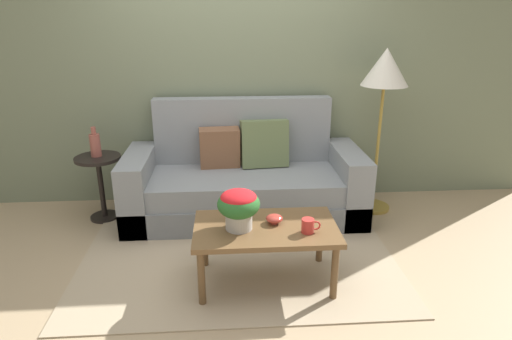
# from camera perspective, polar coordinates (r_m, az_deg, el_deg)

# --- Properties ---
(ground_plane) EXTENTS (14.00, 14.00, 0.00)m
(ground_plane) POSITION_cam_1_polar(r_m,az_deg,el_deg) (3.52, -2.30, -11.82)
(ground_plane) COLOR tan
(wall_back) EXTENTS (6.40, 0.12, 2.64)m
(wall_back) POSITION_cam_1_polar(r_m,az_deg,el_deg) (4.39, -3.12, 12.91)
(wall_back) COLOR slate
(wall_back) RESTS_ON ground
(area_rug) EXTENTS (2.46, 1.79, 0.01)m
(area_rug) POSITION_cam_1_polar(r_m,az_deg,el_deg) (3.61, -2.36, -10.85)
(area_rug) COLOR tan
(area_rug) RESTS_ON ground
(couch) EXTENTS (2.19, 0.89, 1.08)m
(couch) POSITION_cam_1_polar(r_m,az_deg,el_deg) (4.17, -1.52, -1.55)
(couch) COLOR slate
(couch) RESTS_ON ground
(coffee_table) EXTENTS (1.00, 0.59, 0.45)m
(coffee_table) POSITION_cam_1_polar(r_m,az_deg,el_deg) (3.09, 1.26, -8.21)
(coffee_table) COLOR brown
(coffee_table) RESTS_ON ground
(side_table) EXTENTS (0.41, 0.41, 0.62)m
(side_table) POSITION_cam_1_polar(r_m,az_deg,el_deg) (4.29, -19.67, -0.78)
(side_table) COLOR black
(side_table) RESTS_ON ground
(floor_lamp) EXTENTS (0.43, 0.43, 1.56)m
(floor_lamp) POSITION_cam_1_polar(r_m,az_deg,el_deg) (4.20, 16.42, 11.63)
(floor_lamp) COLOR olive
(floor_lamp) RESTS_ON ground
(potted_plant) EXTENTS (0.29, 0.29, 0.28)m
(potted_plant) POSITION_cam_1_polar(r_m,az_deg,el_deg) (2.97, -2.24, -4.60)
(potted_plant) COLOR #B7B2A8
(potted_plant) RESTS_ON coffee_table
(coffee_mug) EXTENTS (0.13, 0.09, 0.10)m
(coffee_mug) POSITION_cam_1_polar(r_m,az_deg,el_deg) (2.99, 6.83, -7.22)
(coffee_mug) COLOR red
(coffee_mug) RESTS_ON coffee_table
(snack_bowl) EXTENTS (0.12, 0.12, 0.06)m
(snack_bowl) POSITION_cam_1_polar(r_m,az_deg,el_deg) (3.10, 2.41, -6.36)
(snack_bowl) COLOR #B2382D
(snack_bowl) RESTS_ON coffee_table
(table_vase) EXTENTS (0.09, 0.09, 0.27)m
(table_vase) POSITION_cam_1_polar(r_m,az_deg,el_deg) (4.21, -20.21, 3.15)
(table_vase) COLOR #934C42
(table_vase) RESTS_ON side_table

